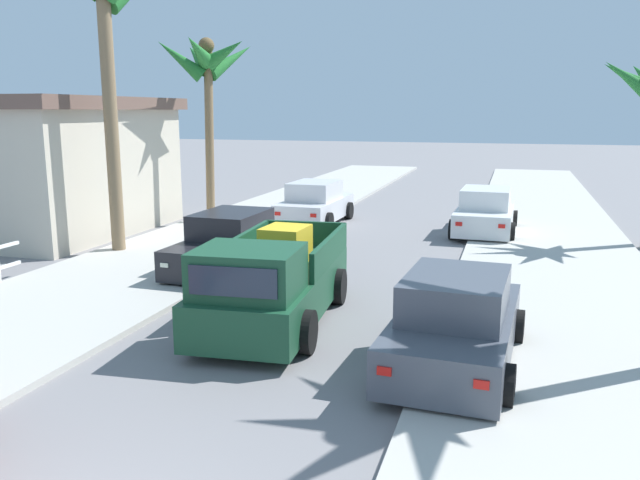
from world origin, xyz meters
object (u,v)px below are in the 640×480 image
at_px(pickup_truck, 272,284).
at_px(car_left_mid, 455,324).
at_px(palm_tree_left_fore, 106,14).
at_px(car_left_far, 315,204).
at_px(car_right_near, 485,213).
at_px(car_right_mid, 230,244).
at_px(palm_tree_left_mid, 207,69).

xyz_separation_m(pickup_truck, car_left_mid, (3.54, -1.09, -0.09)).
xyz_separation_m(car_left_mid, palm_tree_left_fore, (-10.04, 5.74, 5.89)).
height_order(pickup_truck, palm_tree_left_fore, palm_tree_left_fore).
relative_size(car_left_mid, car_left_far, 1.01).
relative_size(car_right_near, car_left_mid, 0.99).
relative_size(car_left_mid, palm_tree_left_fore, 0.52).
relative_size(car_right_mid, palm_tree_left_fore, 0.52).
distance_m(pickup_truck, palm_tree_left_mid, 12.61).
bearing_deg(car_right_mid, pickup_truck, -54.91).
bearing_deg(car_right_near, car_left_mid, -89.59).
bearing_deg(pickup_truck, palm_tree_left_mid, 121.87).
distance_m(pickup_truck, car_right_mid, 4.38).
height_order(car_right_near, car_right_mid, same).
bearing_deg(car_right_mid, palm_tree_left_mid, 119.95).
distance_m(car_right_mid, car_left_far, 7.44).
bearing_deg(car_left_mid, car_right_mid, 142.37).
distance_m(car_left_mid, palm_tree_left_fore, 12.98).
distance_m(palm_tree_left_fore, palm_tree_left_mid, 5.42).
bearing_deg(palm_tree_left_mid, car_left_mid, -48.61).
relative_size(pickup_truck, car_left_far, 1.24).
bearing_deg(car_right_mid, car_right_near, 50.18).
height_order(car_left_mid, car_left_far, same).
height_order(pickup_truck, palm_tree_left_mid, palm_tree_left_mid).
distance_m(car_right_mid, palm_tree_left_fore, 7.19).
bearing_deg(palm_tree_left_fore, car_right_near, 31.45).
bearing_deg(car_left_mid, car_right_near, 90.41).
height_order(car_left_mid, palm_tree_left_mid, palm_tree_left_mid).
bearing_deg(palm_tree_left_mid, palm_tree_left_fore, -93.42).
distance_m(car_left_mid, palm_tree_left_mid, 15.46).
bearing_deg(palm_tree_left_fore, car_right_mid, -15.06).
distance_m(car_right_mid, palm_tree_left_mid, 8.76).
bearing_deg(palm_tree_left_mid, car_left_far, 16.52).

